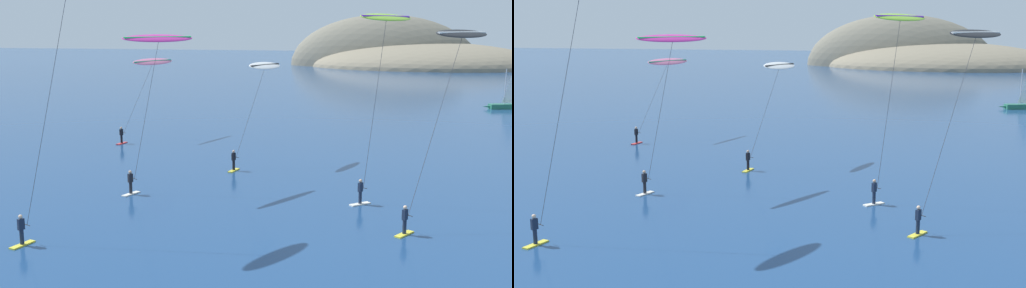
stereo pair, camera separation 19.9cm
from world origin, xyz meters
TOP-DOWN VIEW (x-y plane):
  - headland_island at (6.06, 179.30)m, footprint 74.39×48.57m
  - sailboat_far at (23.32, 79.26)m, footprint 5.92×2.75m
  - kitesurfer_purple at (-6.71, 13.72)m, footprint 3.73×6.70m
  - kitesurfer_black at (14.05, 22.33)m, footprint 5.31×8.72m
  - kitesurfer_pink at (-15.56, 44.55)m, footprint 2.99×9.09m
  - kitesurfer_magenta at (-6.02, 24.31)m, footprint 3.80×6.44m
  - kitesurfer_white at (-1.11, 35.06)m, footprint 3.08×7.73m
  - kitesurfer_lime at (9.53, 25.38)m, footprint 3.78×5.76m

SIDE VIEW (x-z plane):
  - headland_island at x=6.06m, z-range -15.29..15.29m
  - sailboat_far at x=23.32m, z-range -2.21..3.49m
  - kitesurfer_pink at x=-15.56m, z-range 3.17..11.48m
  - kitesurfer_white at x=-1.11m, z-range 3.22..11.83m
  - kitesurfer_magenta at x=-6.02m, z-range 4.35..15.39m
  - kitesurfer_black at x=14.05m, z-range 4.52..15.92m
  - kitesurfer_lime at x=9.53m, z-range 4.89..17.31m
  - kitesurfer_purple at x=-6.71m, z-range 5.65..19.45m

